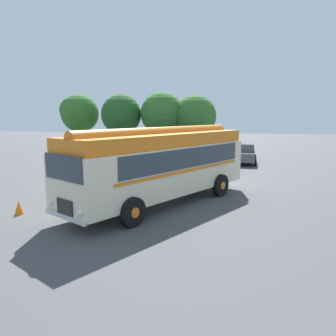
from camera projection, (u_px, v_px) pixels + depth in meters
The scene contains 11 objects.
ground_plane at pixel (143, 206), 14.60m from camera, with size 120.00×120.00×0.00m, color #474749.
vintage_bus at pixel (162, 162), 14.74m from camera, with size 7.27×9.91×3.49m.
car_near_left at pixel (146, 151), 29.16m from camera, with size 1.98×4.21×1.66m.
car_mid_left at pixel (178, 151), 29.16m from camera, with size 2.27×4.35×1.66m.
car_mid_right at pixel (209, 151), 28.99m from camera, with size 2.14×4.29×1.66m.
car_far_right at pixel (244, 153), 27.42m from camera, with size 2.21×4.32×1.66m.
tree_far_left at pixel (78, 113), 36.21m from camera, with size 4.23×4.17×6.27m.
tree_left_of_centre at pixel (122, 114), 34.58m from camera, with size 4.22×4.22×6.18m.
tree_centre at pixel (161, 113), 33.97m from camera, with size 4.45×4.45×6.38m.
tree_right_of_centre at pixel (196, 116), 33.74m from camera, with size 4.35×4.35×6.06m.
traffic_cone at pixel (19, 208), 13.34m from camera, with size 0.36×0.36×0.55m, color orange.
Camera 1 is at (3.48, -13.75, 4.01)m, focal length 35.00 mm.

